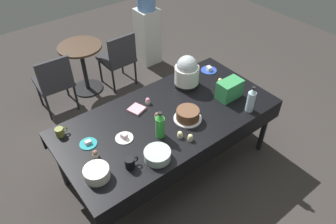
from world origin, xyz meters
TOP-DOWN VIEW (x-y plane):
  - ground at (0.00, 0.00)m, footprint 9.00×9.00m
  - potluck_table at (0.00, 0.00)m, footprint 2.20×1.10m
  - frosted_layer_cake at (0.12, -0.15)m, footprint 0.28×0.28m
  - slow_cooker at (0.48, 0.28)m, footprint 0.28×0.28m
  - glass_salad_bowl at (-0.41, -0.38)m, footprint 0.23×0.23m
  - ceramic_snack_bowl at (-0.91, -0.24)m, footprint 0.21×0.21m
  - dessert_plate_teal at (-0.80, 0.14)m, footprint 0.16×0.16m
  - dessert_plate_white at (-0.51, 0.00)m, footprint 0.17×0.17m
  - dessert_plate_cobalt at (0.88, 0.34)m, footprint 0.19×0.19m
  - cupcake_lemon at (-0.04, -0.39)m, footprint 0.05×0.05m
  - cupcake_mint at (-0.04, 0.28)m, footprint 0.05×0.05m
  - cupcake_berry at (-0.09, -0.30)m, footprint 0.05×0.05m
  - cupcake_vanilla at (-0.81, -0.03)m, footprint 0.05×0.05m
  - cupcake_cocoa at (0.79, 0.08)m, footprint 0.05×0.05m
  - cupcake_rose at (-0.10, 0.04)m, footprint 0.05×0.05m
  - soda_bottle_lime_soda at (-0.22, -0.17)m, footprint 0.08×0.08m
  - soda_bottle_water at (0.70, -0.43)m, footprint 0.08×0.08m
  - coffee_mug_olive at (-0.95, 0.40)m, footprint 0.12×0.08m
  - coffee_mug_black at (-0.64, -0.31)m, footprint 0.13×0.08m
  - soda_carton at (0.69, -0.15)m, footprint 0.26×0.16m
  - paper_napkin_stack at (-0.20, 0.26)m, footprint 0.18×0.18m
  - maroon_chair_left at (-0.55, 1.67)m, footprint 0.46×0.46m
  - maroon_chair_right at (0.40, 1.67)m, footprint 0.45×0.45m
  - round_cafe_table at (-0.05, 1.89)m, footprint 0.60×0.60m
  - water_cooler at (1.13, 1.98)m, footprint 0.32×0.32m

SIDE VIEW (x-z plane):
  - ground at x=0.00m, z-range 0.00..0.00m
  - maroon_chair_left at x=-0.55m, z-range 0.07..0.92m
  - maroon_chair_right at x=0.40m, z-range 0.07..0.92m
  - round_cafe_table at x=-0.05m, z-range 0.14..0.86m
  - water_cooler at x=1.13m, z-range -0.03..1.21m
  - potluck_table at x=0.00m, z-range 0.31..1.06m
  - dessert_plate_teal at x=-0.80m, z-range 0.74..0.78m
  - paper_napkin_stack at x=-0.20m, z-range 0.75..0.77m
  - dessert_plate_cobalt at x=0.88m, z-range 0.74..0.79m
  - dessert_plate_white at x=-0.51m, z-range 0.74..0.79m
  - cupcake_lemon at x=-0.04m, z-range 0.75..0.82m
  - cupcake_mint at x=-0.04m, z-range 0.75..0.82m
  - cupcake_berry at x=-0.09m, z-range 0.75..0.82m
  - cupcake_vanilla at x=-0.81m, z-range 0.75..0.82m
  - cupcake_cocoa at x=0.79m, z-range 0.75..0.82m
  - cupcake_rose at x=-0.10m, z-range 0.75..0.82m
  - coffee_mug_olive at x=-0.95m, z-range 0.75..0.83m
  - glass_salad_bowl at x=-0.41m, z-range 0.75..0.83m
  - ceramic_snack_bowl at x=-0.91m, z-range 0.75..0.85m
  - coffee_mug_black at x=-0.64m, z-range 0.75..0.85m
  - frosted_layer_cake at x=0.12m, z-range 0.75..0.86m
  - soda_carton at x=0.69m, z-range 0.75..0.95m
  - soda_bottle_lime_soda at x=-0.22m, z-range 0.74..1.02m
  - soda_bottle_water at x=0.70m, z-range 0.74..1.03m
  - slow_cooker at x=0.48m, z-range 0.74..1.10m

